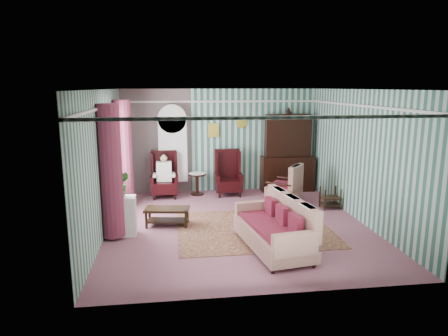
{
  "coord_description": "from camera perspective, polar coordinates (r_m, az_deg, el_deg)",
  "views": [
    {
      "loc": [
        -1.36,
        -8.17,
        2.96
      ],
      "look_at": [
        -0.21,
        0.6,
        1.15
      ],
      "focal_mm": 32.0,
      "sensor_mm": 36.0,
      "label": 1
    }
  ],
  "objects": [
    {
      "name": "seated_woman",
      "position": [
        10.88,
        -8.54,
        -1.13
      ],
      "size": [
        0.44,
        0.4,
        1.18
      ],
      "primitive_type": null,
      "color": "white",
      "rests_on": "floor"
    },
    {
      "name": "potted_plant_b",
      "position": [
        8.24,
        -14.37,
        -2.18
      ],
      "size": [
        0.31,
        0.27,
        0.5
      ],
      "primitive_type": "imported",
      "rotation": [
        0.0,
        0.0,
        -0.19
      ],
      "color": "#184F19",
      "rests_on": "plant_stand"
    },
    {
      "name": "dresser_hutch",
      "position": [
        11.5,
        9.11,
        2.53
      ],
      "size": [
        1.5,
        0.56,
        2.36
      ],
      "primitive_type": "cube",
      "color": "black",
      "rests_on": "floor"
    },
    {
      "name": "plant_stand",
      "position": [
        8.34,
        -14.34,
        -6.67
      ],
      "size": [
        0.55,
        0.35,
        0.8
      ],
      "primitive_type": "cube",
      "color": "white",
      "rests_on": "floor"
    },
    {
      "name": "potted_plant_a",
      "position": [
        8.08,
        -14.78,
        -2.76
      ],
      "size": [
        0.46,
        0.43,
        0.42
      ],
      "primitive_type": "imported",
      "rotation": [
        0.0,
        0.0,
        0.31
      ],
      "color": "#1F4917",
      "rests_on": "plant_stand"
    },
    {
      "name": "wingback_left",
      "position": [
        10.87,
        -8.54,
        -0.95
      ],
      "size": [
        0.76,
        0.8,
        1.25
      ],
      "primitive_type": "cube",
      "color": "black",
      "rests_on": "floor"
    },
    {
      "name": "sofa",
      "position": [
        7.41,
        7.01,
        -8.18
      ],
      "size": [
        1.2,
        2.11,
        0.93
      ],
      "primitive_type": "cube",
      "rotation": [
        0.0,
        0.0,
        1.73
      ],
      "color": "#C3B397",
      "rests_on": "floor"
    },
    {
      "name": "potted_plant_c",
      "position": [
        8.26,
        -14.72,
        -2.71
      ],
      "size": [
        0.24,
        0.24,
        0.35
      ],
      "primitive_type": "imported",
      "rotation": [
        0.0,
        0.0,
        -0.24
      ],
      "color": "#184F1D",
      "rests_on": "plant_stand"
    },
    {
      "name": "wingback_right",
      "position": [
        10.98,
        0.63,
        -0.71
      ],
      "size": [
        0.76,
        0.8,
        1.25
      ],
      "primitive_type": "cube",
      "color": "black",
      "rests_on": "floor"
    },
    {
      "name": "floral_armchair",
      "position": [
        10.37,
        8.58,
        -2.23
      ],
      "size": [
        1.21,
        1.21,
        1.02
      ],
      "primitive_type": "cube",
      "rotation": [
        0.0,
        0.0,
        0.9
      ],
      "color": "#C2BB96",
      "rests_on": "floor"
    },
    {
      "name": "rug",
      "position": [
        8.57,
        4.24,
        -8.62
      ],
      "size": [
        3.2,
        2.6,
        0.01
      ],
      "primitive_type": "cube",
      "color": "#4F1A1B",
      "rests_on": "floor"
    },
    {
      "name": "floor",
      "position": [
        8.79,
        1.91,
        -8.1
      ],
      "size": [
        6.0,
        6.0,
        0.0
      ],
      "primitive_type": "plane",
      "color": "#99596B",
      "rests_on": "ground"
    },
    {
      "name": "nest_table",
      "position": [
        10.2,
        14.93,
        -4.11
      ],
      "size": [
        0.45,
        0.38,
        0.54
      ],
      "primitive_type": "cube",
      "color": "black",
      "rests_on": "floor"
    },
    {
      "name": "bookcase",
      "position": [
        11.16,
        -7.3,
        1.99
      ],
      "size": [
        0.8,
        0.28,
        2.24
      ],
      "primitive_type": "cube",
      "color": "white",
      "rests_on": "floor"
    },
    {
      "name": "round_side_table",
      "position": [
        11.11,
        -3.83,
        -2.3
      ],
      "size": [
        0.5,
        0.5,
        0.6
      ],
      "primitive_type": "cylinder",
      "color": "black",
      "rests_on": "floor"
    },
    {
      "name": "room_shell",
      "position": [
        8.43,
        -2.35,
        5.08
      ],
      "size": [
        5.53,
        6.02,
        2.91
      ],
      "color": "#345F56",
      "rests_on": "ground"
    },
    {
      "name": "coffee_table",
      "position": [
        8.76,
        -8.1,
        -6.93
      ],
      "size": [
        1.01,
        0.58,
        0.39
      ],
      "primitive_type": "cube",
      "rotation": [
        0.0,
        0.0,
        -0.14
      ],
      "color": "black",
      "rests_on": "floor"
    }
  ]
}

